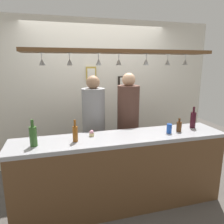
# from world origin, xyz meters

# --- Properties ---
(ground_plane) EXTENTS (8.00, 8.00, 0.00)m
(ground_plane) POSITION_xyz_m (0.00, 0.00, 0.00)
(ground_plane) COLOR #4C4742
(back_wall) EXTENTS (4.40, 0.06, 2.60)m
(back_wall) POSITION_xyz_m (0.00, 1.10, 1.30)
(back_wall) COLOR silver
(back_wall) RESTS_ON ground_plane
(bar_counter) EXTENTS (2.70, 0.55, 0.96)m
(bar_counter) POSITION_xyz_m (0.00, -0.50, 0.65)
(bar_counter) COLOR #99999E
(bar_counter) RESTS_ON ground_plane
(overhead_glass_rack) EXTENTS (2.20, 0.36, 0.04)m
(overhead_glass_rack) POSITION_xyz_m (0.00, -0.30, 1.97)
(overhead_glass_rack) COLOR brown
(hanging_wineglass_far_left) EXTENTS (0.07, 0.07, 0.13)m
(hanging_wineglass_far_left) POSITION_xyz_m (-0.89, -0.27, 1.86)
(hanging_wineglass_far_left) COLOR silver
(hanging_wineglass_far_left) RESTS_ON overhead_glass_rack
(hanging_wineglass_left) EXTENTS (0.07, 0.07, 0.13)m
(hanging_wineglass_left) POSITION_xyz_m (-0.59, -0.28, 1.86)
(hanging_wineglass_left) COLOR silver
(hanging_wineglass_left) RESTS_ON overhead_glass_rack
(hanging_wineglass_center_left) EXTENTS (0.07, 0.07, 0.13)m
(hanging_wineglass_center_left) POSITION_xyz_m (-0.28, -0.35, 1.86)
(hanging_wineglass_center_left) COLOR silver
(hanging_wineglass_center_left) RESTS_ON overhead_glass_rack
(hanging_wineglass_center) EXTENTS (0.07, 0.07, 0.13)m
(hanging_wineglass_center) POSITION_xyz_m (-0.02, -0.25, 1.86)
(hanging_wineglass_center) COLOR silver
(hanging_wineglass_center) RESTS_ON overhead_glass_rack
(hanging_wineglass_center_right) EXTENTS (0.07, 0.07, 0.13)m
(hanging_wineglass_center_right) POSITION_xyz_m (0.29, -0.36, 1.86)
(hanging_wineglass_center_right) COLOR silver
(hanging_wineglass_center_right) RESTS_ON overhead_glass_rack
(hanging_wineglass_right) EXTENTS (0.07, 0.07, 0.13)m
(hanging_wineglass_right) POSITION_xyz_m (0.60, -0.31, 1.86)
(hanging_wineglass_right) COLOR silver
(hanging_wineglass_right) RESTS_ON overhead_glass_rack
(hanging_wineglass_far_right) EXTENTS (0.07, 0.07, 0.13)m
(hanging_wineglass_far_right) POSITION_xyz_m (0.89, -0.25, 1.86)
(hanging_wineglass_far_right) COLOR silver
(hanging_wineglass_far_right) RESTS_ON overhead_glass_rack
(person_left_grey_shirt) EXTENTS (0.34, 0.34, 1.67)m
(person_left_grey_shirt) POSITION_xyz_m (-0.23, 0.31, 1.01)
(person_left_grey_shirt) COLOR #2D334C
(person_left_grey_shirt) RESTS_ON ground_plane
(person_right_brown_shirt) EXTENTS (0.34, 0.34, 1.70)m
(person_right_brown_shirt) POSITION_xyz_m (0.32, 0.31, 1.03)
(person_right_brown_shirt) COLOR #2D334C
(person_right_brown_shirt) RESTS_ON ground_plane
(bottle_beer_brown_stubby) EXTENTS (0.07, 0.07, 0.18)m
(bottle_beer_brown_stubby) POSITION_xyz_m (0.79, -0.37, 1.03)
(bottle_beer_brown_stubby) COLOR #512D14
(bottle_beer_brown_stubby) RESTS_ON bar_counter
(bottle_champagne_green) EXTENTS (0.08, 0.08, 0.30)m
(bottle_champagne_green) POSITION_xyz_m (-1.03, -0.39, 1.08)
(bottle_champagne_green) COLOR #2D5623
(bottle_champagne_green) RESTS_ON bar_counter
(bottle_beer_amber_tall) EXTENTS (0.06, 0.06, 0.26)m
(bottle_beer_amber_tall) POSITION_xyz_m (-0.57, -0.38, 1.06)
(bottle_beer_amber_tall) COLOR brown
(bottle_beer_amber_tall) RESTS_ON bar_counter
(bottle_wine_dark_red) EXTENTS (0.08, 0.08, 0.30)m
(bottle_wine_dark_red) POSITION_xyz_m (1.07, -0.27, 1.08)
(bottle_wine_dark_red) COLOR #380F19
(bottle_wine_dark_red) RESTS_ON bar_counter
(drink_can) EXTENTS (0.07, 0.07, 0.12)m
(drink_can) POSITION_xyz_m (0.63, -0.40, 1.02)
(drink_can) COLOR #1E4CB2
(drink_can) RESTS_ON bar_counter
(cupcake) EXTENTS (0.06, 0.06, 0.08)m
(cupcake) POSITION_xyz_m (-0.36, -0.24, 0.99)
(cupcake) COLOR beige
(cupcake) RESTS_ON bar_counter
(picture_frame_crest) EXTENTS (0.18, 0.02, 0.26)m
(picture_frame_crest) POSITION_xyz_m (-0.12, 1.06, 1.65)
(picture_frame_crest) COLOR #B29338
(picture_frame_crest) RESTS_ON back_wall
(picture_frame_lower_pair) EXTENTS (0.30, 0.02, 0.18)m
(picture_frame_lower_pair) POSITION_xyz_m (0.53, 1.06, 1.52)
(picture_frame_lower_pair) COLOR black
(picture_frame_lower_pair) RESTS_ON back_wall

